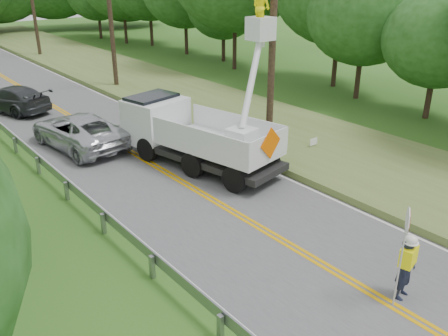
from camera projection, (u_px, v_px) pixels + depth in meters
ground at (366, 291)px, 12.57m from camera, size 140.00×140.00×0.00m
road at (119, 145)px, 22.60m from camera, size 7.20×96.00×0.03m
guardrail at (24, 147)px, 20.73m from camera, size 0.18×48.00×0.77m
utility_poles at (169, 17)px, 25.55m from camera, size 1.60×43.30×10.00m
tall_grass_verge at (234, 114)px, 26.62m from camera, size 7.00×96.00×0.30m
flagger at (407, 264)px, 11.93m from camera, size 1.08×0.53×2.76m
bucket_truck at (187, 124)px, 20.35m from camera, size 5.10×7.69×7.12m
suv_silver at (79, 131)px, 22.05m from camera, size 3.19×5.89×1.57m
suv_darkgrey at (12, 99)px, 27.34m from camera, size 3.74×5.45×1.47m
yard_sign at (314, 142)px, 21.52m from camera, size 0.47×0.04×0.68m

